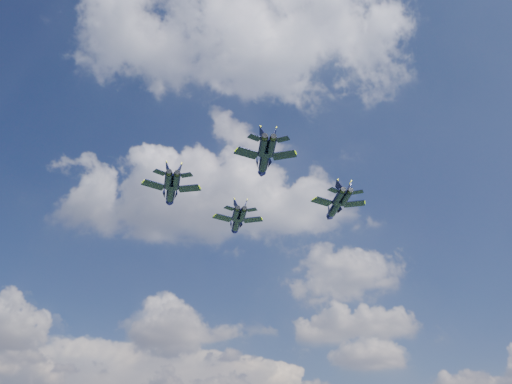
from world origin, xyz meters
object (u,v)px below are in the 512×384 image
at_px(jet_left, 171,192).
at_px(jet_slot, 264,161).
at_px(jet_lead, 237,223).
at_px(jet_right, 335,208).

height_order(jet_left, jet_slot, jet_left).
bearing_deg(jet_slot, jet_lead, 95.14).
bearing_deg(jet_right, jet_left, 179.31).
bearing_deg(jet_right, jet_slot, -138.68).
bearing_deg(jet_left, jet_slot, -47.11).
bearing_deg(jet_slot, jet_right, 44.56).
distance_m(jet_right, jet_slot, 24.37).
xyz_separation_m(jet_left, jet_slot, (20.02, -12.84, -0.99)).
bearing_deg(jet_slot, jet_left, 139.25).
height_order(jet_right, jet_slot, jet_slot).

